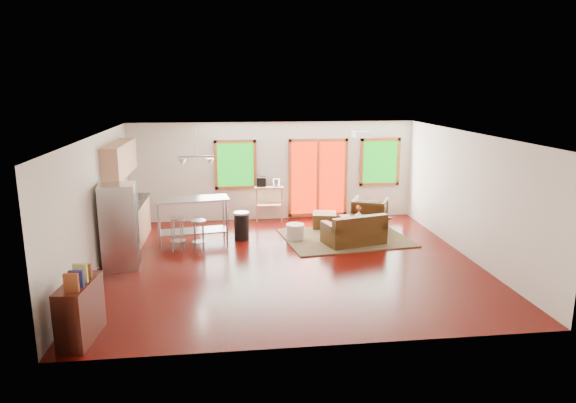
{
  "coord_description": "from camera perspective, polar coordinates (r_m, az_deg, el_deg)",
  "views": [
    {
      "loc": [
        -1.25,
        -9.9,
        3.55
      ],
      "look_at": [
        0.0,
        0.3,
        1.2
      ],
      "focal_mm": 32.0,
      "sensor_mm": 36.0,
      "label": 1
    }
  ],
  "objects": [
    {
      "name": "coffee_table",
      "position": [
        12.54,
        8.52,
        -1.9
      ],
      "size": [
        1.22,
        0.88,
        0.44
      ],
      "rotation": [
        0.0,
        0.0,
        0.21
      ],
      "color": "#35110A",
      "rests_on": "floor"
    },
    {
      "name": "floor",
      "position": [
        10.6,
        0.2,
        -6.75
      ],
      "size": [
        7.5,
        7.0,
        0.02
      ],
      "primitive_type": "cube",
      "color": "#350402",
      "rests_on": "ground"
    },
    {
      "name": "french_doors",
      "position": [
        13.8,
        3.35,
        2.64
      ],
      "size": [
        1.6,
        0.05,
        2.1
      ],
      "color": "#BE1100",
      "rests_on": "back_wall"
    },
    {
      "name": "kitchen_cart",
      "position": [
        13.58,
        -2.24,
        1.19
      ],
      "size": [
        0.79,
        0.54,
        1.17
      ],
      "rotation": [
        0.0,
        0.0,
        -0.06
      ],
      "color": "tan",
      "rests_on": "floor"
    },
    {
      "name": "vase",
      "position": [
        12.33,
        7.86,
        -1.43
      ],
      "size": [
        0.26,
        0.26,
        0.35
      ],
      "rotation": [
        0.0,
        0.0,
        0.32
      ],
      "color": "silver",
      "rests_on": "coffee_table"
    },
    {
      "name": "bar_stool_a",
      "position": [
        11.38,
        -12.21,
        -2.66
      ],
      "size": [
        0.4,
        0.4,
        0.75
      ],
      "rotation": [
        0.0,
        0.0,
        -0.14
      ],
      "color": "#B7BABC",
      "rests_on": "floor"
    },
    {
      "name": "right_wall",
      "position": [
        11.32,
        19.44,
        0.67
      ],
      "size": [
        0.02,
        7.0,
        2.6
      ],
      "primitive_type": "cube",
      "color": "beige",
      "rests_on": "ground"
    },
    {
      "name": "refrigerator",
      "position": [
        10.56,
        -18.18,
        -2.65
      ],
      "size": [
        0.74,
        0.72,
        1.68
      ],
      "rotation": [
        0.0,
        0.0,
        0.1
      ],
      "color": "#B7BABC",
      "rests_on": "floor"
    },
    {
      "name": "island",
      "position": [
        11.84,
        -10.59,
        -1.19
      ],
      "size": [
        1.72,
        0.89,
        1.04
      ],
      "rotation": [
        0.0,
        0.0,
        0.14
      ],
      "color": "#B7BABC",
      "rests_on": "floor"
    },
    {
      "name": "book",
      "position": [
        12.42,
        9.43,
        -1.34
      ],
      "size": [
        0.2,
        0.08,
        0.27
      ],
      "primitive_type": "imported",
      "rotation": [
        0.0,
        0.0,
        -0.29
      ],
      "color": "brown",
      "rests_on": "coffee_table"
    },
    {
      "name": "ceiling",
      "position": [
        10.02,
        0.21,
        7.5
      ],
      "size": [
        7.5,
        7.0,
        0.02
      ],
      "primitive_type": "cube",
      "color": "silver",
      "rests_on": "ground"
    },
    {
      "name": "pendant_light",
      "position": [
        11.54,
        -10.18,
        4.44
      ],
      "size": [
        0.8,
        0.18,
        0.79
      ],
      "color": "gray",
      "rests_on": "ceiling"
    },
    {
      "name": "trash_can",
      "position": [
        12.02,
        -5.18,
        -2.7
      ],
      "size": [
        0.42,
        0.42,
        0.66
      ],
      "rotation": [
        0.0,
        0.0,
        0.19
      ],
      "color": "black",
      "rests_on": "floor"
    },
    {
      "name": "window_left",
      "position": [
        13.52,
        -5.86,
        4.09
      ],
      "size": [
        1.1,
        0.05,
        1.3
      ],
      "color": "#0C5C0C",
      "rests_on": "back_wall"
    },
    {
      "name": "front_wall",
      "position": [
        6.89,
        3.89,
        -6.22
      ],
      "size": [
        7.5,
        0.02,
        2.6
      ],
      "primitive_type": "cube",
      "color": "beige",
      "rests_on": "ground"
    },
    {
      "name": "cup",
      "position": [
        11.78,
        -7.01,
        0.32
      ],
      "size": [
        0.14,
        0.13,
        0.11
      ],
      "primitive_type": "imported",
      "rotation": [
        0.0,
        0.0,
        0.42
      ],
      "color": "silver",
      "rests_on": "island"
    },
    {
      "name": "ottoman",
      "position": [
        13.01,
        4.08,
        -2.11
      ],
      "size": [
        0.68,
        0.68,
        0.39
      ],
      "primitive_type": "cube",
      "rotation": [
        0.0,
        0.0,
        -0.2
      ],
      "color": "#32200C",
      "rests_on": "floor"
    },
    {
      "name": "cabinets",
      "position": [
        12.1,
        -17.46,
        -0.24
      ],
      "size": [
        0.64,
        2.24,
        2.3
      ],
      "color": "tan",
      "rests_on": "floor"
    },
    {
      "name": "bar_stool_b",
      "position": [
        11.27,
        -9.89,
        -2.93
      ],
      "size": [
        0.38,
        0.38,
        0.7
      ],
      "rotation": [
        0.0,
        0.0,
        0.18
      ],
      "color": "#B7BABC",
      "rests_on": "floor"
    },
    {
      "name": "ceiling_flush",
      "position": [
        10.93,
        8.23,
        7.39
      ],
      "size": [
        0.35,
        0.35,
        0.12
      ],
      "primitive_type": "cube",
      "color": "white",
      "rests_on": "ceiling"
    },
    {
      "name": "back_wall",
      "position": [
        13.66,
        -1.65,
        3.39
      ],
      "size": [
        7.5,
        0.02,
        2.6
      ],
      "primitive_type": "cube",
      "color": "beige",
      "rests_on": "ground"
    },
    {
      "name": "rug",
      "position": [
        12.22,
        6.36,
        -4.02
      ],
      "size": [
        3.08,
        2.52,
        0.03
      ],
      "primitive_type": "cube",
      "rotation": [
        0.0,
        0.0,
        0.13
      ],
      "color": "#3B5233",
      "rests_on": "floor"
    },
    {
      "name": "pouf",
      "position": [
        12.0,
        0.8,
        -3.4
      ],
      "size": [
        0.52,
        0.52,
        0.37
      ],
      "primitive_type": "cylinder",
      "rotation": [
        0.0,
        0.0,
        -0.26
      ],
      "color": "beige",
      "rests_on": "floor"
    },
    {
      "name": "left_wall",
      "position": [
        10.46,
        -20.69,
        -0.39
      ],
      "size": [
        0.02,
        7.0,
        2.6
      ],
      "primitive_type": "cube",
      "color": "beige",
      "rests_on": "ground"
    },
    {
      "name": "window_right",
      "position": [
        14.14,
        10.18,
        4.34
      ],
      "size": [
        1.1,
        0.05,
        1.3
      ],
      "color": "#0C5C0C",
      "rests_on": "back_wall"
    },
    {
      "name": "bookshelf",
      "position": [
        7.95,
        -22.1,
        -11.11
      ],
      "size": [
        0.47,
        1.0,
        1.13
      ],
      "rotation": [
        0.0,
        0.0,
        -0.1
      ],
      "color": "#35110A",
      "rests_on": "floor"
    },
    {
      "name": "loveseat",
      "position": [
        11.73,
        7.39,
        -3.41
      ],
      "size": [
        1.48,
        1.08,
        0.71
      ],
      "rotation": [
        0.0,
        0.0,
        0.26
      ],
      "color": "#32200C",
      "rests_on": "floor"
    },
    {
      "name": "armchair",
      "position": [
        13.1,
        9.06,
        -1.09
      ],
      "size": [
        1.07,
        1.05,
        0.85
      ],
      "primitive_type": "imported",
      "rotation": [
        0.0,
        0.0,
        2.71
      ],
      "color": "#32200C",
      "rests_on": "floor"
    }
  ]
}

